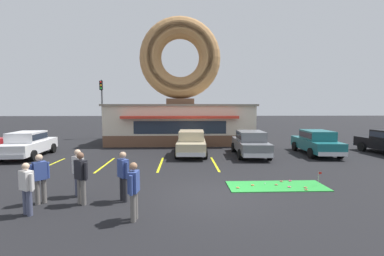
% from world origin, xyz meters
% --- Properties ---
extents(ground_plane, '(160.00, 160.00, 0.00)m').
position_xyz_m(ground_plane, '(0.00, 0.00, 0.00)').
color(ground_plane, black).
extents(donut_shop_building, '(12.30, 6.75, 10.96)m').
position_xyz_m(donut_shop_building, '(-1.26, 13.94, 3.74)').
color(donut_shop_building, brown).
rests_on(donut_shop_building, ground).
extents(putting_mat, '(3.85, 1.39, 0.03)m').
position_xyz_m(putting_mat, '(2.65, 0.90, 0.01)').
color(putting_mat, green).
rests_on(putting_mat, ground).
extents(mini_donut_near_left, '(0.13, 0.13, 0.04)m').
position_xyz_m(mini_donut_near_left, '(1.71, 0.96, 0.05)').
color(mini_donut_near_left, '#D17F47').
rests_on(mini_donut_near_left, putting_mat).
extents(mini_donut_near_right, '(0.13, 0.13, 0.04)m').
position_xyz_m(mini_donut_near_right, '(1.05, 0.66, 0.05)').
color(mini_donut_near_right, '#D17F47').
rests_on(mini_donut_near_right, putting_mat).
extents(mini_donut_mid_left, '(0.13, 0.13, 0.04)m').
position_xyz_m(mini_donut_mid_left, '(2.68, 0.99, 0.05)').
color(mini_donut_mid_left, '#A5724C').
rests_on(mini_donut_mid_left, putting_mat).
extents(mini_donut_mid_centre, '(0.13, 0.13, 0.04)m').
position_xyz_m(mini_donut_mid_centre, '(3.58, 0.33, 0.05)').
color(mini_donut_mid_centre, '#A5724C').
rests_on(mini_donut_mid_centre, putting_mat).
extents(mini_donut_mid_right, '(0.13, 0.13, 0.04)m').
position_xyz_m(mini_donut_mid_right, '(3.45, 1.49, 0.05)').
color(mini_donut_mid_right, '#D8667F').
rests_on(mini_donut_mid_right, putting_mat).
extents(mini_donut_far_left, '(0.13, 0.13, 0.04)m').
position_xyz_m(mini_donut_far_left, '(3.68, 0.59, 0.05)').
color(mini_donut_far_left, '#A5724C').
rests_on(mini_donut_far_left, putting_mat).
extents(mini_donut_far_centre, '(0.13, 0.13, 0.04)m').
position_xyz_m(mini_donut_far_centre, '(3.08, 0.69, 0.05)').
color(mini_donut_far_centre, '#D8667F').
rests_on(mini_donut_far_centre, putting_mat).
extents(mini_donut_far_right, '(0.13, 0.13, 0.04)m').
position_xyz_m(mini_donut_far_right, '(3.06, 1.43, 0.05)').
color(mini_donut_far_right, '#A5724C').
rests_on(mini_donut_far_right, putting_mat).
extents(golf_ball, '(0.04, 0.04, 0.04)m').
position_xyz_m(golf_ball, '(2.27, 1.15, 0.05)').
color(golf_ball, white).
rests_on(golf_ball, putting_mat).
extents(putting_flag_pin, '(0.13, 0.01, 0.55)m').
position_xyz_m(putting_flag_pin, '(4.36, 0.88, 0.44)').
color(putting_flag_pin, silver).
rests_on(putting_flag_pin, putting_mat).
extents(car_grey, '(2.17, 4.65, 1.60)m').
position_xyz_m(car_grey, '(3.30, 7.30, 0.87)').
color(car_grey, slate).
rests_on(car_grey, ground).
extents(car_white, '(2.23, 4.68, 1.60)m').
position_xyz_m(car_white, '(-10.75, 7.38, 0.87)').
color(car_white, silver).
rests_on(car_white, ground).
extents(car_teal, '(2.22, 4.67, 1.60)m').
position_xyz_m(car_teal, '(7.77, 7.58, 0.87)').
color(car_teal, '#196066').
rests_on(car_teal, ground).
extents(car_champagne, '(2.15, 4.64, 1.60)m').
position_xyz_m(car_champagne, '(-0.49, 7.73, 0.87)').
color(car_champagne, '#BCAD89').
rests_on(car_champagne, ground).
extents(pedestrian_blue_sweater_man, '(0.51, 0.41, 1.71)m').
position_xyz_m(pedestrian_blue_sweater_man, '(-4.34, -0.70, 0.95)').
color(pedestrian_blue_sweater_man, slate).
rests_on(pedestrian_blue_sweater_man, ground).
extents(pedestrian_hooded_kid, '(0.52, 0.40, 1.55)m').
position_xyz_m(pedestrian_hooded_kid, '(-5.59, -1.48, 0.85)').
color(pedestrian_hooded_kid, '#474C66').
rests_on(pedestrian_hooded_kid, ground).
extents(pedestrian_leather_jacket_man, '(0.43, 0.48, 1.67)m').
position_xyz_m(pedestrian_leather_jacket_man, '(-3.05, -0.47, 0.93)').
color(pedestrian_leather_jacket_man, '#232328').
rests_on(pedestrian_leather_jacket_man, ground).
extents(pedestrian_clipboard_woman, '(0.44, 0.46, 1.63)m').
position_xyz_m(pedestrian_clipboard_woman, '(-5.70, -0.59, 0.90)').
color(pedestrian_clipboard_woman, slate).
rests_on(pedestrian_clipboard_woman, ground).
extents(pedestrian_beanie_man, '(0.28, 0.59, 1.64)m').
position_xyz_m(pedestrian_beanie_man, '(-2.42, -1.95, 0.91)').
color(pedestrian_beanie_man, slate).
rests_on(pedestrian_beanie_man, ground).
extents(pedestrian_crossing_woman, '(0.50, 0.42, 1.67)m').
position_xyz_m(pedestrian_crossing_woman, '(-4.74, 0.07, 0.93)').
color(pedestrian_crossing_woman, '#474C66').
rests_on(pedestrian_crossing_woman, ground).
extents(trash_bin, '(0.57, 0.57, 0.97)m').
position_xyz_m(trash_bin, '(-6.73, 11.40, 0.50)').
color(trash_bin, '#232833').
rests_on(trash_bin, ground).
extents(traffic_light_pole, '(0.28, 0.47, 5.80)m').
position_xyz_m(traffic_light_pole, '(-9.06, 16.95, 3.71)').
color(traffic_light_pole, '#595B60').
rests_on(traffic_light_pole, ground).
extents(parking_stripe_far_left, '(0.12, 3.60, 0.01)m').
position_xyz_m(parking_stripe_far_left, '(-8.29, 5.00, 0.00)').
color(parking_stripe_far_left, yellow).
rests_on(parking_stripe_far_left, ground).
extents(parking_stripe_left, '(0.12, 3.60, 0.01)m').
position_xyz_m(parking_stripe_left, '(-5.29, 5.00, 0.00)').
color(parking_stripe_left, yellow).
rests_on(parking_stripe_left, ground).
extents(parking_stripe_mid_left, '(0.12, 3.60, 0.01)m').
position_xyz_m(parking_stripe_mid_left, '(-2.29, 5.00, 0.00)').
color(parking_stripe_mid_left, yellow).
rests_on(parking_stripe_mid_left, ground).
extents(parking_stripe_centre, '(0.12, 3.60, 0.01)m').
position_xyz_m(parking_stripe_centre, '(0.71, 5.00, 0.00)').
color(parking_stripe_centre, yellow).
rests_on(parking_stripe_centre, ground).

